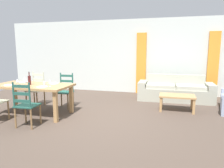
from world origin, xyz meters
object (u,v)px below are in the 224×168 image
object	(u,v)px
dining_chair_far_left	(36,89)
couch	(175,91)
dining_chair_near_right	(26,105)
coffee_cup_primary	(44,83)
wine_glass_near_right	(50,82)
wine_glass_far_left	(25,79)
dining_chair_far_right	(65,91)
wine_bottle	(29,80)
dining_table	(32,88)
coffee_table	(177,97)
wine_glass_near_left	(17,80)

from	to	relation	value
dining_chair_far_left	couch	size ratio (longest dim) A/B	0.42
dining_chair_far_left	dining_chair_near_right	bearing A→B (deg)	-61.17
dining_chair_near_right	coffee_cup_primary	bearing A→B (deg)	94.86
wine_glass_near_right	wine_glass_far_left	world-z (taller)	same
dining_chair_far_left	dining_chair_far_right	world-z (taller)	same
wine_bottle	wine_glass_far_left	size ratio (longest dim) A/B	1.96
dining_chair_far_right	wine_glass_far_left	distance (m)	1.07
dining_chair_far_right	couch	world-z (taller)	dining_chair_far_right
wine_bottle	coffee_cup_primary	distance (m)	0.40
dining_table	coffee_table	bearing A→B (deg)	20.36
wine_glass_near_right	couch	distance (m)	3.91
wine_glass_near_left	couch	bearing A→B (deg)	35.21
wine_glass_near_right	coffee_cup_primary	world-z (taller)	wine_glass_near_right
coffee_table	wine_glass_near_right	bearing A→B (deg)	-154.07
dining_chair_far_left	coffee_cup_primary	xyz separation A→B (m)	(0.79, -0.77, 0.32)
dining_chair_far_left	wine_glass_far_left	size ratio (longest dim) A/B	5.96
wine_glass_near_left	couch	size ratio (longest dim) A/B	0.07
wine_glass_near_right	coffee_cup_primary	xyz separation A→B (m)	(-0.22, 0.12, -0.07)
wine_glass_near_right	coffee_cup_primary	distance (m)	0.26
coffee_cup_primary	couch	xyz separation A→B (m)	(3.08, 2.50, -0.50)
wine_bottle	couch	xyz separation A→B (m)	(3.48, 2.52, -0.58)
dining_chair_far_right	wine_glass_far_left	bearing A→B (deg)	-142.66
dining_table	wine_bottle	xyz separation A→B (m)	(-0.05, -0.03, 0.20)
wine_glass_far_left	couch	distance (m)	4.46
dining_chair_far_right	wine_bottle	bearing A→B (deg)	-123.94
dining_chair_far_left	wine_glass_near_right	bearing A→B (deg)	-41.10
wine_bottle	coffee_table	size ratio (longest dim) A/B	0.35
dining_chair_near_right	wine_bottle	size ratio (longest dim) A/B	3.04
dining_table	dining_chair_near_right	world-z (taller)	dining_chair_near_right
coffee_table	dining_table	bearing A→B (deg)	-159.64
dining_table	dining_chair_far_right	bearing A→B (deg)	57.65
dining_chair_far_right	wine_glass_near_left	distance (m)	1.25
dining_chair_near_right	wine_glass_near_left	distance (m)	1.05
coffee_table	couch	bearing A→B (deg)	91.19
coffee_cup_primary	coffee_table	world-z (taller)	coffee_cup_primary
wine_bottle	wine_glass_near_right	distance (m)	0.63
dining_table	wine_glass_near_left	distance (m)	0.39
wine_bottle	couch	size ratio (longest dim) A/B	0.14
dining_chair_far_left	couch	xyz separation A→B (m)	(3.87, 1.73, -0.19)
couch	wine_glass_near_right	bearing A→B (deg)	-137.50
wine_glass_far_left	dining_chair_far_left	bearing A→B (deg)	101.57
dining_chair_far_left	dining_chair_far_right	xyz separation A→B (m)	(0.92, -0.01, 0.00)
coffee_cup_primary	wine_bottle	bearing A→B (deg)	-176.25
dining_table	wine_glass_near_right	size ratio (longest dim) A/B	11.80
dining_chair_near_right	dining_chair_far_left	size ratio (longest dim) A/B	1.00
dining_chair_near_right	dining_chair_far_right	bearing A→B (deg)	87.59
dining_table	coffee_table	world-z (taller)	dining_table
wine_bottle	wine_glass_far_left	world-z (taller)	wine_bottle
wine_glass_near_left	dining_chair_far_left	bearing A→B (deg)	98.67
dining_table	dining_chair_near_right	distance (m)	0.91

